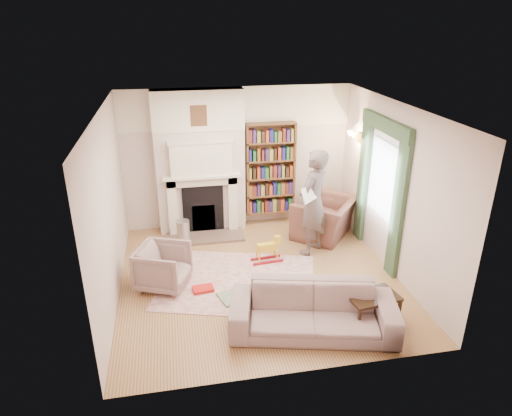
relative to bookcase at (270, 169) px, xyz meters
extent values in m
plane|color=brown|center=(-0.65, -2.12, -1.18)|extent=(4.50, 4.50, 0.00)
plane|color=white|center=(-0.65, -2.12, 1.62)|extent=(4.50, 4.50, 0.00)
plane|color=beige|center=(-0.65, 0.13, 0.22)|extent=(4.50, 0.00, 4.50)
plane|color=beige|center=(-0.65, -4.37, 0.22)|extent=(4.50, 0.00, 4.50)
plane|color=beige|center=(-2.90, -2.12, 0.22)|extent=(0.00, 4.50, 4.50)
plane|color=beige|center=(1.60, -2.12, 0.22)|extent=(0.00, 4.50, 4.50)
cube|color=beige|center=(-1.40, -0.04, 0.22)|extent=(1.70, 0.35, 2.80)
cube|color=silver|center=(-1.40, -0.33, 0.04)|extent=(1.47, 0.24, 0.05)
cube|color=black|center=(-1.40, -0.24, -0.68)|extent=(0.80, 0.06, 0.96)
cube|color=silver|center=(-1.40, -0.31, 0.38)|extent=(1.15, 0.18, 0.62)
cube|color=brown|center=(0.00, 0.00, 0.00)|extent=(1.00, 0.24, 1.85)
cube|color=silver|center=(1.58, -1.72, 0.27)|extent=(0.02, 0.90, 1.30)
cube|color=#324C31|center=(1.55, -2.42, 0.02)|extent=(0.07, 0.32, 2.40)
cube|color=#324C31|center=(1.55, -1.02, 0.02)|extent=(0.07, 0.32, 2.40)
cube|color=#324C31|center=(1.54, -1.72, 1.20)|extent=(0.09, 1.70, 0.24)
cube|color=beige|center=(-1.02, -2.19, -1.17)|extent=(2.92, 2.53, 0.01)
imported|color=#4B3328|center=(0.92, -0.82, -0.79)|extent=(1.54, 1.56, 0.76)
imported|color=#9F9383|center=(-2.19, -2.09, -0.83)|extent=(0.98, 0.97, 0.70)
imported|color=gray|center=(-0.19, -3.62, -0.85)|extent=(2.39, 1.38, 0.66)
imported|color=#564845|center=(0.47, -1.42, -0.20)|extent=(0.84, 0.82, 1.94)
cube|color=white|center=(0.32, -1.62, 0.06)|extent=(0.36, 0.34, 0.26)
cylinder|color=#ABAEB3|center=(-1.82, -0.83, -0.90)|extent=(0.29, 0.29, 0.55)
cube|color=#BDC445|center=(-1.16, -2.66, -1.15)|extent=(0.49, 0.49, 0.03)
cube|color=red|center=(-1.60, -2.36, -1.14)|extent=(0.34, 0.25, 0.05)
cube|color=red|center=(-0.87, -2.45, -1.16)|extent=(0.28, 0.23, 0.02)
cube|color=red|center=(-0.42, -2.24, -1.16)|extent=(0.25, 0.19, 0.02)
cube|color=red|center=(-0.64, -2.68, -1.16)|extent=(0.30, 0.29, 0.02)
cube|color=red|center=(-0.12, -2.38, -1.16)|extent=(0.26, 0.20, 0.02)
camera|label=1|loc=(-1.93, -8.55, 2.86)|focal=32.00mm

